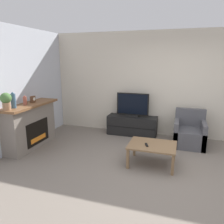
{
  "coord_description": "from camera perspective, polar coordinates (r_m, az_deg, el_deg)",
  "views": [
    {
      "loc": [
        0.1,
        -3.5,
        1.99
      ],
      "look_at": [
        -1.34,
        0.97,
        0.85
      ],
      "focal_mm": 35.0,
      "sensor_mm": 36.0,
      "label": 1
    }
  ],
  "objects": [
    {
      "name": "armchair",
      "position": [
        5.49,
        19.54,
        -5.37
      ],
      "size": [
        0.7,
        0.76,
        0.83
      ],
      "color": "#4C4C51",
      "rests_on": "ground"
    },
    {
      "name": "wall_back",
      "position": [
        5.82,
        16.88,
        6.75
      ],
      "size": [
        12.0,
        0.06,
        2.7
      ],
      "color": "beige",
      "rests_on": "ground"
    },
    {
      "name": "potted_plant",
      "position": [
        4.71,
        -25.96,
        2.77
      ],
      "size": [
        0.21,
        0.21,
        0.34
      ],
      "color": "#936B4C",
      "rests_on": "fireplace"
    },
    {
      "name": "mantel_clock",
      "position": [
        5.32,
        -19.97,
        3.13
      ],
      "size": [
        0.08,
        0.11,
        0.15
      ],
      "color": "brown",
      "rests_on": "fireplace"
    },
    {
      "name": "coffee_table",
      "position": [
        4.28,
        10.46,
        -8.95
      ],
      "size": [
        0.89,
        0.68,
        0.41
      ],
      "color": "brown",
      "rests_on": "ground"
    },
    {
      "name": "ground_plane",
      "position": [
        4.03,
        14.69,
        -16.44
      ],
      "size": [
        24.0,
        24.0,
        0.0
      ],
      "primitive_type": "plane",
      "color": "slate"
    },
    {
      "name": "remote",
      "position": [
        4.2,
        9.03,
        -8.46
      ],
      "size": [
        0.09,
        0.15,
        0.02
      ],
      "rotation": [
        0.0,
        0.0,
        0.36
      ],
      "color": "black",
      "rests_on": "coffee_table"
    },
    {
      "name": "wall_left",
      "position": [
        4.98,
        -26.86,
        4.79
      ],
      "size": [
        0.06,
        12.0,
        2.7
      ],
      "color": "silver",
      "rests_on": "ground"
    },
    {
      "name": "mantel_vase_centre_left",
      "position": [
        5.11,
        -21.79,
        2.8
      ],
      "size": [
        0.08,
        0.08,
        0.2
      ],
      "color": "#994C3D",
      "rests_on": "fireplace"
    },
    {
      "name": "mantel_vase_left",
      "position": [
        4.85,
        -24.38,
        2.73
      ],
      "size": [
        0.1,
        0.1,
        0.33
      ],
      "color": "#385670",
      "rests_on": "fireplace"
    },
    {
      "name": "tv",
      "position": [
        5.76,
        5.39,
        1.68
      ],
      "size": [
        0.85,
        0.18,
        0.62
      ],
      "color": "black",
      "rests_on": "tv_stand"
    },
    {
      "name": "fireplace",
      "position": [
        5.34,
        -20.61,
        -3.25
      ],
      "size": [
        0.51,
        1.51,
        1.02
      ],
      "color": "slate",
      "rests_on": "ground"
    },
    {
      "name": "tv_stand",
      "position": [
        5.9,
        5.27,
        -3.52
      ],
      "size": [
        1.31,
        0.42,
        0.51
      ],
      "color": "black",
      "rests_on": "ground"
    }
  ]
}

